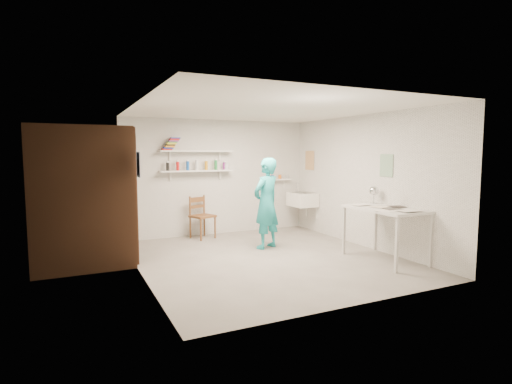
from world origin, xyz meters
name	(u,v)px	position (x,y,z in m)	size (l,w,h in m)	color
floor	(267,259)	(0.00, 0.00, -0.01)	(4.00, 4.50, 0.02)	slate
ceiling	(267,108)	(0.00, 0.00, 2.41)	(4.00, 4.50, 0.02)	silver
wall_back	(218,177)	(0.00, 2.26, 1.20)	(4.00, 0.02, 2.40)	silver
wall_front	(360,200)	(0.00, -2.26, 1.20)	(4.00, 0.02, 2.40)	silver
wall_left	(138,190)	(-2.01, 0.00, 1.20)	(0.02, 4.50, 2.40)	silver
wall_right	(365,181)	(2.01, 0.00, 1.20)	(0.02, 4.50, 2.40)	silver
doorway_recess	(129,197)	(-1.99, 1.05, 1.00)	(0.02, 0.90, 2.00)	black
corridor_box	(82,196)	(-2.70, 1.05, 1.05)	(1.40, 1.50, 2.10)	brown
door_lintel	(128,132)	(-1.97, 1.05, 2.05)	(0.06, 1.05, 0.10)	brown
door_jamb_near	(135,200)	(-1.97, 0.55, 1.00)	(0.06, 0.10, 2.00)	brown
door_jamb_far	(126,194)	(-1.97, 1.55, 1.00)	(0.06, 0.10, 2.00)	brown
shelf_lower	(197,171)	(-0.50, 2.13, 1.35)	(1.50, 0.22, 0.03)	white
shelf_upper	(197,151)	(-0.50, 2.13, 1.75)	(1.50, 0.22, 0.03)	white
ledge_shelf	(276,179)	(1.35, 2.17, 1.12)	(0.70, 0.14, 0.03)	white
poster_left	(138,164)	(-1.99, 0.05, 1.55)	(0.01, 0.28, 0.36)	#334C7F
poster_right_a	(310,160)	(1.99, 1.80, 1.55)	(0.01, 0.34, 0.42)	#995933
poster_right_b	(386,166)	(1.99, -0.55, 1.50)	(0.01, 0.30, 0.38)	#3F724C
belfast_sink	(302,199)	(1.75, 1.70, 0.70)	(0.48, 0.60, 0.30)	white
man	(266,203)	(0.32, 0.63, 0.81)	(0.59, 0.39, 1.63)	teal
wall_clock	(266,187)	(0.41, 0.83, 1.08)	(0.29, 0.29, 0.04)	#F3F2A5
wooden_chair	(203,216)	(-0.47, 1.91, 0.45)	(0.42, 0.40, 0.90)	brown
work_table	(385,234)	(1.64, -0.93, 0.42)	(0.76, 1.27, 0.85)	silver
desk_lamp	(374,191)	(1.85, -0.42, 1.07)	(0.16, 0.16, 0.16)	silver
spray_cans	(197,166)	(-0.50, 2.13, 1.45)	(1.26, 0.06, 0.17)	black
book_stack	(171,144)	(-1.02, 2.13, 1.89)	(0.34, 0.14, 0.25)	red
ledge_pots	(276,177)	(1.35, 2.17, 1.18)	(0.48, 0.07, 0.09)	silver
papers	(386,207)	(1.64, -0.93, 0.86)	(0.30, 0.22, 0.02)	silver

